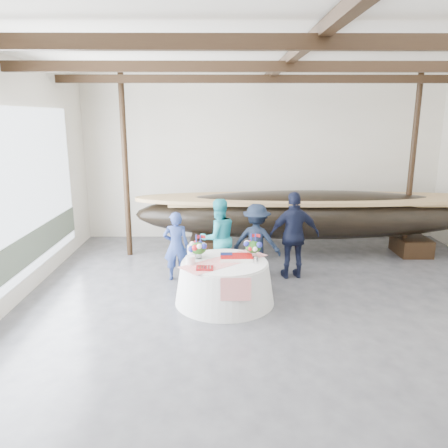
{
  "coord_description": "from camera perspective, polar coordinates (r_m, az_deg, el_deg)",
  "views": [
    {
      "loc": [
        -1.19,
        -6.36,
        3.41
      ],
      "look_at": [
        -1.11,
        2.75,
        1.17
      ],
      "focal_mm": 35.0,
      "sensor_mm": 36.0,
      "label": 1
    }
  ],
  "objects": [
    {
      "name": "guest_man_left",
      "position": [
        9.42,
        4.26,
        -2.26
      ],
      "size": [
        1.18,
        0.88,
        1.63
      ],
      "primitive_type": "imported",
      "rotation": [
        0.0,
        0.0,
        2.85
      ],
      "color": "black",
      "rests_on": "ground"
    },
    {
      "name": "banquet_table",
      "position": [
        8.28,
        0.08,
        -7.53
      ],
      "size": [
        1.87,
        1.87,
        0.8
      ],
      "color": "silver",
      "rests_on": "ground"
    },
    {
      "name": "tabletop_items",
      "position": [
        8.25,
        -0.05,
        -3.56
      ],
      "size": [
        1.69,
        1.53,
        0.4
      ],
      "color": "red",
      "rests_on": "banquet_table"
    },
    {
      "name": "guest_woman_blue",
      "position": [
        9.34,
        -6.27,
        -2.88
      ],
      "size": [
        0.55,
        0.37,
        1.49
      ],
      "primitive_type": "imported",
      "rotation": [
        0.0,
        0.0,
        3.17
      ],
      "color": "navy",
      "rests_on": "ground"
    },
    {
      "name": "floor",
      "position": [
        7.32,
        9.2,
        -14.19
      ],
      "size": [
        10.0,
        12.0,
        0.01
      ],
      "primitive_type": "cube",
      "color": "#3D3D42",
      "rests_on": "ground"
    },
    {
      "name": "guest_woman_teal",
      "position": [
        9.45,
        -0.77,
        -1.84
      ],
      "size": [
        1.02,
        0.92,
        1.73
      ],
      "primitive_type": "imported",
      "rotation": [
        0.0,
        0.0,
        3.52
      ],
      "color": "#22A5B4",
      "rests_on": "ground"
    },
    {
      "name": "pavilion_structure",
      "position": [
        7.24,
        9.45,
        18.3
      ],
      "size": [
        9.8,
        11.76,
        4.5
      ],
      "color": "black",
      "rests_on": "ground"
    },
    {
      "name": "guest_man_right",
      "position": [
        9.47,
        9.14,
        -1.48
      ],
      "size": [
        1.15,
        0.59,
        1.89
      ],
      "primitive_type": "imported",
      "rotation": [
        0.0,
        0.0,
        3.26
      ],
      "color": "black",
      "rests_on": "ground"
    },
    {
      "name": "ceiling",
      "position": [
        6.56,
        10.83,
        23.11
      ],
      "size": [
        10.0,
        12.0,
        0.01
      ],
      "primitive_type": "cube",
      "color": "white",
      "rests_on": "wall_back"
    },
    {
      "name": "longboat_display",
      "position": [
        11.15,
        11.21,
        1.28
      ],
      "size": [
        8.75,
        1.75,
        1.64
      ],
      "color": "black",
      "rests_on": "ground"
    },
    {
      "name": "wall_back",
      "position": [
        12.47,
        5.03,
        8.4
      ],
      "size": [
        10.0,
        0.02,
        4.5
      ],
      "primitive_type": "cube",
      "color": "silver",
      "rests_on": "ground"
    },
    {
      "name": "open_bay",
      "position": [
        8.42,
        -27.02,
        1.41
      ],
      "size": [
        0.03,
        7.0,
        3.2
      ],
      "color": "silver",
      "rests_on": "ground"
    }
  ]
}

